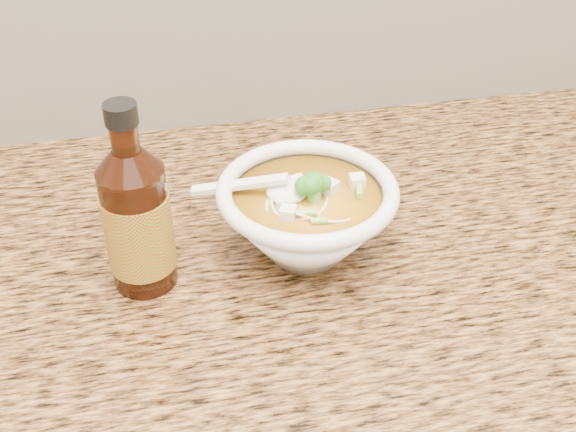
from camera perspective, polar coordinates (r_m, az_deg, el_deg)
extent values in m
cube|color=brown|center=(0.78, 5.08, -4.15)|extent=(4.00, 0.68, 0.04)
cylinder|color=white|center=(0.77, 1.46, -2.45)|extent=(0.08, 0.08, 0.01)
torus|color=white|center=(0.72, 1.55, 2.01)|extent=(0.19, 0.19, 0.02)
torus|color=beige|center=(0.73, 1.99, 1.55)|extent=(0.09, 0.09, 0.00)
torus|color=beige|center=(0.73, 1.70, 1.77)|extent=(0.07, 0.07, 0.00)
torus|color=beige|center=(0.74, 2.39, 1.82)|extent=(0.11, 0.11, 0.00)
torus|color=beige|center=(0.73, 1.18, 1.11)|extent=(0.09, 0.09, 0.00)
torus|color=beige|center=(0.72, 1.78, 0.81)|extent=(0.07, 0.07, 0.00)
torus|color=beige|center=(0.74, 1.97, 1.74)|extent=(0.10, 0.10, 0.00)
torus|color=beige|center=(0.72, 2.67, 0.48)|extent=(0.12, 0.12, 0.00)
torus|color=beige|center=(0.75, 1.41, 1.61)|extent=(0.13, 0.13, 0.00)
torus|color=beige|center=(0.73, 2.94, 0.48)|extent=(0.09, 0.09, 0.00)
torus|color=beige|center=(0.74, 0.95, 1.17)|extent=(0.08, 0.08, 0.00)
cube|color=silver|center=(0.69, -0.11, 0.06)|extent=(0.02, 0.02, 0.02)
cube|color=silver|center=(0.71, 1.38, 1.16)|extent=(0.01, 0.01, 0.01)
cube|color=silver|center=(0.70, -1.27, 0.17)|extent=(0.02, 0.02, 0.01)
cube|color=silver|center=(0.76, 1.42, 3.59)|extent=(0.02, 0.02, 0.01)
cube|color=silver|center=(0.74, 3.47, 2.56)|extent=(0.02, 0.02, 0.01)
cube|color=silver|center=(0.76, 0.12, 3.48)|extent=(0.02, 0.02, 0.01)
ellipsoid|color=#196014|center=(0.71, 2.11, 2.38)|extent=(0.03, 0.03, 0.03)
cylinder|color=#7FBE49|center=(0.76, 0.58, 3.61)|extent=(0.01, 0.02, 0.01)
cylinder|color=#7FBE49|center=(0.70, 1.64, 0.22)|extent=(0.01, 0.02, 0.01)
cylinder|color=#7FBE49|center=(0.71, -1.82, 1.11)|extent=(0.02, 0.02, 0.01)
cylinder|color=#7FBE49|center=(0.70, 2.12, 0.61)|extent=(0.02, 0.02, 0.01)
ellipsoid|color=white|center=(0.73, -0.11, 1.96)|extent=(0.04, 0.04, 0.02)
cube|color=white|center=(0.73, -3.86, 2.49)|extent=(0.10, 0.04, 0.03)
cylinder|color=#3C1608|center=(0.71, -11.72, -0.94)|extent=(0.06, 0.06, 0.13)
cylinder|color=#3C1608|center=(0.65, -12.81, 6.09)|extent=(0.03, 0.03, 0.03)
cylinder|color=black|center=(0.64, -13.09, 7.87)|extent=(0.03, 0.03, 0.02)
cylinder|color=red|center=(0.71, -11.70, -1.10)|extent=(0.07, 0.07, 0.08)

